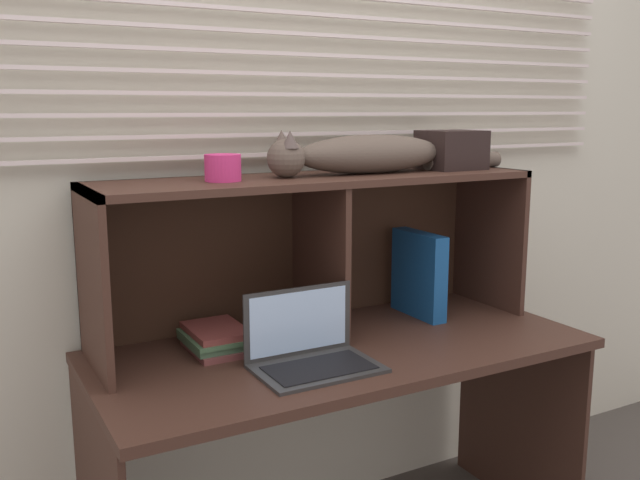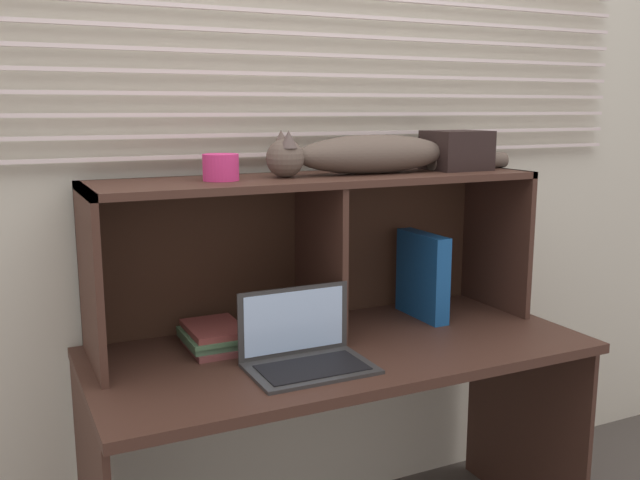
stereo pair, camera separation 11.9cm
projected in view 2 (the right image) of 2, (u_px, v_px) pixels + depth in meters
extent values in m
cube|color=beige|center=(290.00, 165.00, 2.35)|extent=(4.40, 0.04, 2.50)
cube|color=silver|center=(296.00, 153.00, 2.30)|extent=(2.71, 0.02, 0.01)
cube|color=silver|center=(296.00, 134.00, 2.29)|extent=(2.71, 0.02, 0.01)
cube|color=silver|center=(296.00, 114.00, 2.28)|extent=(2.71, 0.02, 0.01)
cube|color=silver|center=(296.00, 95.00, 2.26)|extent=(2.71, 0.02, 0.01)
cube|color=silver|center=(296.00, 74.00, 2.25)|extent=(2.71, 0.02, 0.01)
cube|color=silver|center=(295.00, 54.00, 2.24)|extent=(2.71, 0.02, 0.01)
cube|color=silver|center=(295.00, 34.00, 2.23)|extent=(2.71, 0.02, 0.01)
cube|color=silver|center=(295.00, 13.00, 2.22)|extent=(2.71, 0.02, 0.01)
cube|color=#40271E|center=(341.00, 350.00, 2.11)|extent=(1.50, 0.68, 0.03)
cube|color=#40271E|center=(524.00, 417.00, 2.50)|extent=(0.02, 0.61, 0.70)
cube|color=#40271E|center=(320.00, 180.00, 2.15)|extent=(1.41, 0.37, 0.02)
cube|color=#40271E|center=(90.00, 279.00, 1.90)|extent=(0.02, 0.37, 0.50)
cube|color=#40271E|center=(496.00, 238.00, 2.49)|extent=(0.02, 0.37, 0.50)
cube|color=#40271E|center=(321.00, 259.00, 2.20)|extent=(0.02, 0.35, 0.48)
cube|color=#3C2519|center=(297.00, 246.00, 2.35)|extent=(1.41, 0.01, 0.50)
ellipsoid|color=brown|center=(373.00, 154.00, 2.22)|extent=(0.54, 0.15, 0.12)
sphere|color=brown|center=(285.00, 158.00, 2.09)|extent=(0.12, 0.12, 0.12)
cone|color=#554844|center=(289.00, 139.00, 2.05)|extent=(0.05, 0.05, 0.05)
cone|color=brown|center=(281.00, 138.00, 2.10)|extent=(0.05, 0.05, 0.05)
cylinder|color=brown|center=(468.00, 161.00, 2.38)|extent=(0.30, 0.05, 0.05)
cube|color=#313131|center=(310.00, 368.00, 1.91)|extent=(0.34, 0.23, 0.01)
cube|color=#313131|center=(294.00, 321.00, 1.99)|extent=(0.34, 0.01, 0.20)
cube|color=#ADD1F9|center=(295.00, 321.00, 1.99)|extent=(0.30, 0.00, 0.17)
cube|color=black|center=(312.00, 367.00, 1.90)|extent=(0.29, 0.16, 0.00)
cube|color=#174E93|center=(422.00, 275.00, 2.38)|extent=(0.06, 0.25, 0.29)
cube|color=brown|center=(215.00, 346.00, 2.09)|extent=(0.16, 0.22, 0.02)
cube|color=#466D4E|center=(211.00, 339.00, 2.09)|extent=(0.16, 0.22, 0.02)
cube|color=#466C49|center=(211.00, 335.00, 2.08)|extent=(0.16, 0.22, 0.01)
cube|color=brown|center=(214.00, 328.00, 2.09)|extent=(0.16, 0.22, 0.02)
cylinder|color=#D63278|center=(221.00, 167.00, 2.01)|extent=(0.10, 0.10, 0.08)
cube|color=black|center=(456.00, 150.00, 2.35)|extent=(0.19, 0.17, 0.13)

